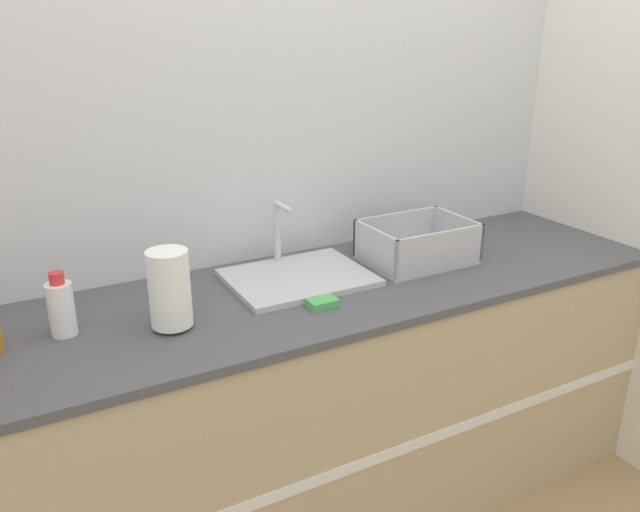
# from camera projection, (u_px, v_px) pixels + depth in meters

# --- Properties ---
(wall_back) EXTENTS (4.94, 0.06, 2.60)m
(wall_back) POSITION_uv_depth(u_px,v_px,m) (271.00, 154.00, 2.26)
(wall_back) COLOR silver
(wall_back) RESTS_ON ground_plane
(wall_right) EXTENTS (0.06, 2.68, 2.60)m
(wall_right) POSITION_uv_depth(u_px,v_px,m) (600.00, 140.00, 2.53)
(wall_right) COLOR silver
(wall_right) RESTS_ON ground_plane
(counter_cabinet) EXTENTS (2.56, 0.70, 0.92)m
(counter_cabinet) POSITION_uv_depth(u_px,v_px,m) (319.00, 403.00, 2.24)
(counter_cabinet) COLOR tan
(counter_cabinet) RESTS_ON ground_plane
(sink) EXTENTS (0.47, 0.37, 0.24)m
(sink) POSITION_uv_depth(u_px,v_px,m) (297.00, 275.00, 2.13)
(sink) COLOR silver
(sink) RESTS_ON counter_cabinet
(paper_towel_roll) EXTENTS (0.12, 0.12, 0.23)m
(paper_towel_roll) POSITION_uv_depth(u_px,v_px,m) (170.00, 289.00, 1.75)
(paper_towel_roll) COLOR #4C4C51
(paper_towel_roll) RESTS_ON counter_cabinet
(dish_rack) EXTENTS (0.38, 0.28, 0.15)m
(dish_rack) POSITION_uv_depth(u_px,v_px,m) (417.00, 247.00, 2.28)
(dish_rack) COLOR #B7BABF
(dish_rack) RESTS_ON counter_cabinet
(bottle_white_spray) EXTENTS (0.07, 0.07, 0.19)m
(bottle_white_spray) POSITION_uv_depth(u_px,v_px,m) (61.00, 307.00, 1.73)
(bottle_white_spray) COLOR white
(bottle_white_spray) RESTS_ON counter_cabinet
(sponge) EXTENTS (0.09, 0.06, 0.02)m
(sponge) POSITION_uv_depth(u_px,v_px,m) (322.00, 303.00, 1.93)
(sponge) COLOR #4CB259
(sponge) RESTS_ON counter_cabinet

